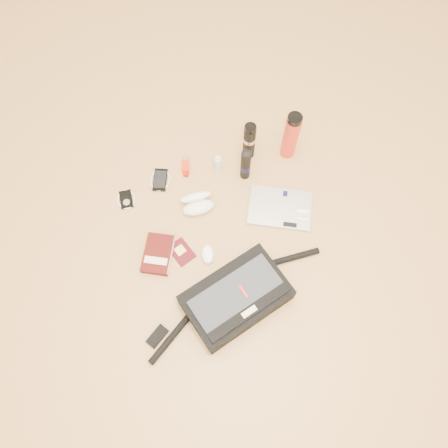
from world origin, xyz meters
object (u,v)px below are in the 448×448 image
object	(u,v)px
laptop	(280,208)
thermos_red	(291,136)
messenger_bag	(236,298)
book	(158,254)
thermos_black	(249,141)

from	to	relation	value
laptop	thermos_red	bearing A→B (deg)	88.95
messenger_bag	thermos_red	bearing A→B (deg)	36.69
messenger_bag	thermos_red	size ratio (longest dim) A/B	2.95
laptop	thermos_red	size ratio (longest dim) A/B	1.23
laptop	book	distance (m)	0.63
book	thermos_black	size ratio (longest dim) A/B	0.96
thermos_black	thermos_red	distance (m)	0.21
thermos_black	book	bearing A→B (deg)	-141.74
book	thermos_black	distance (m)	0.72
book	thermos_black	world-z (taller)	thermos_black
thermos_black	thermos_red	xyz separation A→B (m)	(0.20, -0.04, 0.03)
laptop	thermos_black	size ratio (longest dim) A/B	1.53
thermos_red	messenger_bag	bearing A→B (deg)	-123.44
messenger_bag	thermos_red	distance (m)	0.84
laptop	thermos_red	distance (m)	0.36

